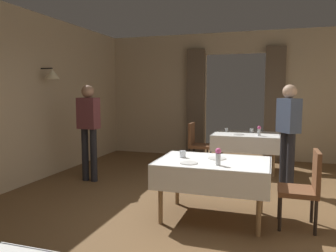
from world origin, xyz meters
TOP-DOWN VIEW (x-y plane):
  - ground at (0.00, 0.00)m, footprint 10.08×10.08m
  - wall_back at (0.00, 4.18)m, footprint 6.40×0.27m
  - dining_table_mid at (0.20, 0.21)m, footprint 1.39×0.97m
  - dining_table_far at (0.39, 2.97)m, footprint 1.32×0.98m
  - chair_mid_right at (1.28, 0.25)m, footprint 0.44×0.44m
  - chair_far_left at (-0.66, 3.05)m, footprint 0.44×0.44m
  - flower_vase_mid at (0.29, -0.04)m, footprint 0.07×0.07m
  - glass_mid_b at (-0.22, 0.27)m, footprint 0.08×0.08m
  - plate_mid_c at (0.22, 0.33)m, footprint 0.23×0.23m
  - plate_mid_d at (-0.06, -0.04)m, footprint 0.22×0.22m
  - flower_vase_far at (0.65, 2.73)m, footprint 0.07×0.07m
  - glass_far_b at (-0.05, 3.20)m, footprint 0.08×0.08m
  - glass_far_c at (0.48, 3.20)m, footprint 0.08×0.08m
  - plate_far_d at (0.26, 2.78)m, footprint 0.21×0.21m
  - person_waiter_by_doorway at (1.13, 1.77)m, footprint 0.39×0.42m
  - person_diner_standing_aside at (-2.23, 1.27)m, footprint 0.37×0.24m

SIDE VIEW (x-z plane):
  - ground at x=0.00m, z-range 0.00..0.00m
  - chair_mid_right at x=1.28m, z-range 0.05..0.98m
  - chair_far_left at x=-0.66m, z-range 0.05..0.98m
  - dining_table_far at x=0.39m, z-range 0.27..1.02m
  - dining_table_mid at x=0.20m, z-range 0.28..1.03m
  - plate_mid_c at x=0.22m, z-range 0.75..0.76m
  - plate_mid_d at x=-0.06m, z-range 0.75..0.76m
  - plate_far_d at x=0.26m, z-range 0.75..0.76m
  - glass_far_b at x=-0.05m, z-range 0.75..0.83m
  - glass_mid_b at x=-0.22m, z-range 0.75..0.84m
  - glass_far_c at x=0.48m, z-range 0.75..0.84m
  - flower_vase_far at x=0.65m, z-range 0.76..0.95m
  - flower_vase_mid at x=0.29m, z-range 0.76..0.96m
  - person_waiter_by_doorway at x=1.13m, z-range 0.16..1.88m
  - person_diner_standing_aside at x=-2.23m, z-range 0.16..1.88m
  - wall_back at x=0.00m, z-range 0.02..3.02m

